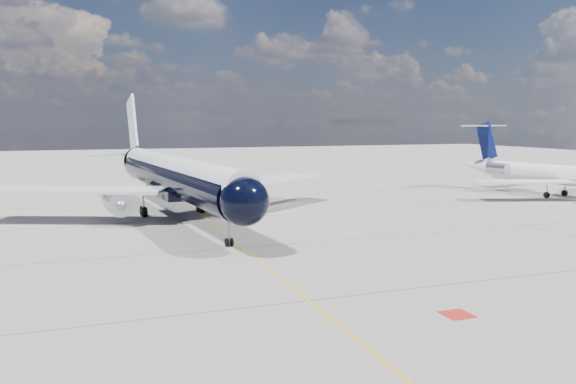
% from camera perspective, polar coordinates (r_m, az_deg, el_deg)
% --- Properties ---
extents(ground, '(320.00, 320.00, 0.00)m').
position_cam_1_polar(ground, '(66.76, -9.11, -2.00)').
color(ground, gray).
rests_on(ground, ground).
extents(taxiway_centerline, '(0.16, 160.00, 0.01)m').
position_cam_1_polar(taxiway_centerline, '(61.91, -8.25, -2.70)').
color(taxiway_centerline, '#F1AB0C').
rests_on(taxiway_centerline, ground).
extents(red_marking, '(1.60, 1.60, 0.01)m').
position_cam_1_polar(red_marking, '(32.84, 16.82, -11.83)').
color(red_marking, maroon).
rests_on(red_marking, ground).
extents(main_airliner, '(41.26, 50.50, 14.59)m').
position_cam_1_polar(main_airliner, '(64.77, -11.68, 1.70)').
color(main_airliner, black).
rests_on(main_airliner, ground).
extents(regional_jet, '(26.73, 31.10, 10.59)m').
position_cam_1_polar(regional_jet, '(87.65, 25.09, 1.78)').
color(regional_jet, white).
rests_on(regional_jet, ground).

